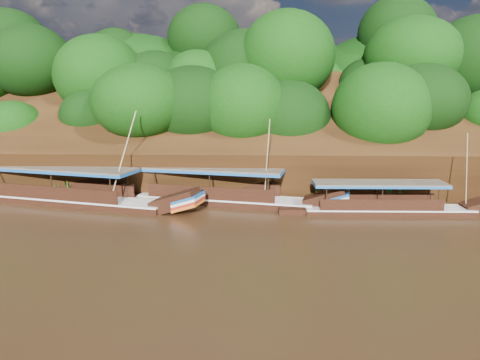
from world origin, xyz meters
name	(u,v)px	position (x,y,z in m)	size (l,w,h in m)	color
ground	(226,241)	(0.00, 0.00, 0.00)	(160.00, 160.00, 0.00)	black
riverbank	(240,152)	(-0.01, 22.73, 1.89)	(120.00, 30.06, 19.40)	black
boat_0	(398,206)	(11.50, 6.24, 0.50)	(13.56, 2.40, 6.06)	black
boat_1	(235,196)	(0.13, 8.37, 0.61)	(15.76, 5.39, 6.94)	black
boat_2	(84,197)	(-11.03, 7.77, 0.62)	(17.52, 6.60, 7.44)	black
reeds	(207,189)	(-2.12, 9.59, 0.89)	(49.44, 2.16, 2.09)	#1E6519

